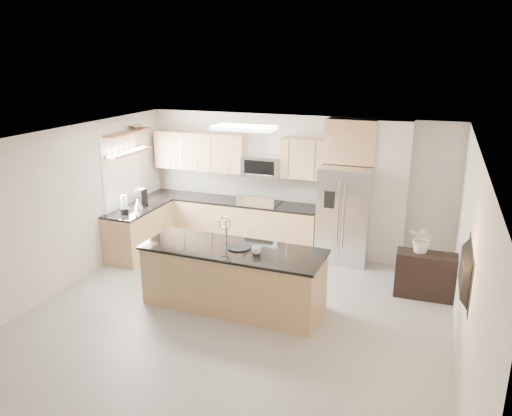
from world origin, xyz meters
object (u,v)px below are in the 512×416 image
at_px(refrigerator, 345,214).
at_px(platter, 239,247).
at_px(range, 260,225).
at_px(microwave, 262,166).
at_px(bowl, 136,126).
at_px(cup, 256,250).
at_px(credenza, 425,275).
at_px(flower_vase, 424,232).
at_px(television, 461,271).
at_px(blender, 124,206).
at_px(island, 233,277).
at_px(coffee_maker, 141,197).
at_px(kettle, 138,203).

distance_m(refrigerator, platter, 2.60).
bearing_deg(range, microwave, 90.00).
relative_size(microwave, bowl, 1.91).
distance_m(microwave, cup, 2.83).
height_order(refrigerator, credenza, refrigerator).
distance_m(flower_vase, television, 2.14).
height_order(microwave, blender, microwave).
relative_size(credenza, bowl, 2.28).
bearing_deg(microwave, island, -80.20).
relative_size(island, blender, 7.92).
height_order(refrigerator, coffee_maker, refrigerator).
bearing_deg(blender, platter, -19.04).
distance_m(platter, flower_vase, 2.87).
xyz_separation_m(bowl, television, (5.76, -2.45, -1.04)).
bearing_deg(microwave, refrigerator, -5.86).
xyz_separation_m(kettle, flower_vase, (5.08, 0.06, 0.05)).
bearing_deg(bowl, range, 16.56).
xyz_separation_m(microwave, platter, (0.52, -2.50, -0.68)).
relative_size(kettle, coffee_maker, 0.72).
distance_m(coffee_maker, flower_vase, 5.15).
relative_size(platter, bowl, 0.88).
height_order(cup, flower_vase, flower_vase).
height_order(range, platter, range).
xyz_separation_m(blender, television, (5.58, -1.64, 0.28)).
xyz_separation_m(platter, kettle, (-2.54, 1.26, 0.07)).
xyz_separation_m(island, blender, (-2.51, 0.93, 0.60)).
height_order(credenza, cup, cup).
height_order(bowl, flower_vase, bowl).
relative_size(refrigerator, credenza, 1.96).
bearing_deg(platter, kettle, 153.59).
height_order(microwave, refrigerator, microwave).
relative_size(coffee_maker, bowl, 0.79).
distance_m(microwave, kettle, 2.45).
relative_size(microwave, flower_vase, 1.12).
height_order(cup, bowl, bowl).
bearing_deg(credenza, platter, -155.21).
distance_m(refrigerator, bowl, 4.23).
relative_size(range, blender, 3.29).
bearing_deg(platter, flower_vase, 27.55).
distance_m(cup, coffee_maker, 3.34).
height_order(range, flower_vase, flower_vase).
distance_m(cup, bowl, 3.85).
xyz_separation_m(refrigerator, flower_vase, (1.40, -1.01, 0.18)).
relative_size(refrigerator, platter, 5.10).
distance_m(microwave, coffee_maker, 2.40).
relative_size(refrigerator, coffee_maker, 5.63).
bearing_deg(cup, island, 167.44).
bearing_deg(flower_vase, island, -152.57).
relative_size(cup, flower_vase, 0.21).
xyz_separation_m(cup, bowl, (-3.09, 1.83, 1.39)).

